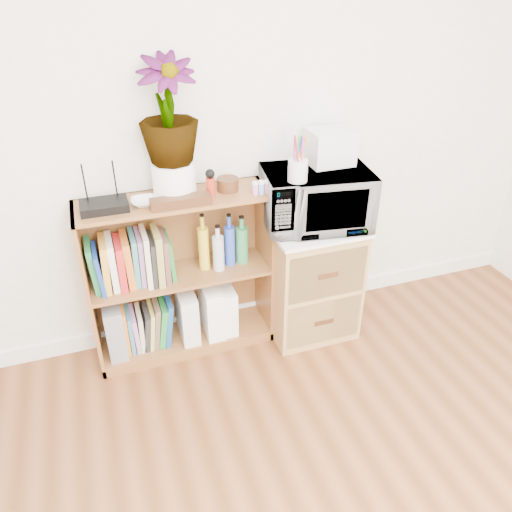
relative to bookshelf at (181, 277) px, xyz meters
name	(u,v)px	position (x,y,z in m)	size (l,w,h in m)	color
skirting_board	(236,311)	(0.35, 0.14, -0.42)	(4.00, 0.02, 0.10)	white
bookshelf	(181,277)	(0.00, 0.00, 0.00)	(1.00, 0.30, 0.95)	brown
wicker_unit	(309,278)	(0.75, -0.08, -0.12)	(0.50, 0.45, 0.70)	#9E7542
microwave	(316,198)	(0.75, -0.08, 0.40)	(0.56, 0.38, 0.31)	white
pen_cup	(298,171)	(0.60, -0.17, 0.61)	(0.10, 0.10, 0.11)	silver
small_appliance	(330,147)	(0.86, 0.00, 0.65)	(0.23, 0.19, 0.18)	silver
router	(104,206)	(-0.34, -0.02, 0.50)	(0.23, 0.15, 0.04)	black
white_bowl	(144,202)	(-0.15, -0.03, 0.49)	(0.13, 0.13, 0.03)	silver
plant_pot	(174,180)	(0.01, 0.02, 0.57)	(0.22, 0.22, 0.18)	white
potted_plant	(168,111)	(0.01, 0.02, 0.91)	(0.28, 0.28, 0.50)	#326628
trinket_box	(181,201)	(0.02, -0.10, 0.50)	(0.30, 0.07, 0.05)	#391F0F
kokeshi_doll	(211,187)	(0.18, -0.04, 0.53)	(0.04, 0.04, 0.10)	#AB2615
wooden_bowl	(228,184)	(0.29, 0.01, 0.51)	(0.11, 0.11, 0.07)	#3D1C10
paint_jars	(261,189)	(0.44, -0.09, 0.50)	(0.11, 0.04, 0.05)	pink
file_box	(114,326)	(-0.40, 0.00, -0.24)	(0.10, 0.26, 0.32)	gray
magazine_holder_left	(187,314)	(0.01, -0.01, -0.25)	(0.10, 0.24, 0.31)	silver
magazine_holder_mid	(211,308)	(0.16, -0.01, -0.25)	(0.10, 0.25, 0.32)	white
magazine_holder_right	(225,307)	(0.24, -0.01, -0.26)	(0.09, 0.23, 0.29)	white
cookbooks	(132,260)	(-0.25, 0.00, 0.16)	(0.43, 0.20, 0.29)	#228143
liquor_bottles	(224,243)	(0.26, 0.00, 0.17)	(0.28, 0.07, 0.32)	gold
lower_books	(147,325)	(-0.22, 0.00, -0.28)	(0.28, 0.19, 0.28)	orange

